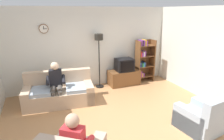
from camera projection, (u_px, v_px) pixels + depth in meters
The scene contains 11 objects.
ground_plane at pixel (124, 123), 4.50m from camera, with size 12.00×12.00×0.00m, color #B27F51.
back_wall_assembly at pixel (91, 48), 6.44m from camera, with size 6.20×0.17×2.70m.
right_wall at pixel (220, 57), 5.11m from camera, with size 0.12×5.80×2.70m, color silver.
couch at pixel (59, 93), 5.39m from camera, with size 1.99×1.10×0.90m.
tv_stand at pixel (124, 77), 6.79m from camera, with size 1.10×0.56×0.53m.
tv at pixel (124, 65), 6.62m from camera, with size 0.60×0.49×0.44m.
bookshelf at pixel (144, 60), 6.98m from camera, with size 0.68×0.36×1.59m.
floor_lamp at pixel (99, 46), 6.20m from camera, with size 0.28×0.28×1.85m.
armchair_near_bookshelf at pixel (201, 119), 4.15m from camera, with size 0.91×0.97×0.90m.
person_on_couch at pixel (56, 82), 5.15m from camera, with size 0.55×0.57×1.24m.
person_in_left_armchair at pixel (76, 140), 2.99m from camera, with size 0.62×0.64×1.12m.
Camera 1 is at (-1.73, -3.51, 2.57)m, focal length 30.12 mm.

